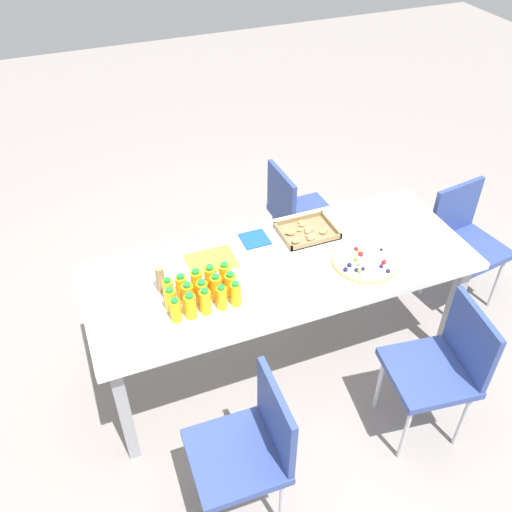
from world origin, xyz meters
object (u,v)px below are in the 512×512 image
chair_near_left (250,445)px  paper_folder (211,261)px  juice_bottle_4 (236,294)px  snack_tray (306,232)px  juice_bottle_10 (168,290)px  plate_stack (302,271)px  fruit_pizza (365,261)px  juice_bottle_7 (202,293)px  juice_bottle_11 (181,286)px  juice_bottle_1 (190,306)px  juice_bottle_8 (216,288)px  juice_bottle_12 (197,282)px  chair_end (463,237)px  juice_bottle_2 (205,302)px  party_table (281,275)px  juice_bottle_5 (171,300)px  juice_bottle_9 (231,284)px  chair_far_right (296,211)px  juice_bottle_0 (176,310)px  juice_bottle_14 (225,275)px  cardboard_tube (160,279)px  napkin_stack (255,239)px  juice_bottle_6 (188,296)px  chair_near_right (443,363)px  juice_bottle_13 (210,278)px  juice_bottle_3 (222,298)px

chair_near_left → paper_folder: size_ratio=3.19×
juice_bottle_4 → snack_tray: 0.69m
juice_bottle_10 → plate_stack: (0.70, -0.06, -0.05)m
fruit_pizza → juice_bottle_7: bearing=178.3°
paper_folder → fruit_pizza: bearing=-22.5°
juice_bottle_11 → plate_stack: juice_bottle_11 is taller
juice_bottle_1 → juice_bottle_8: size_ratio=0.95×
juice_bottle_7 → juice_bottle_12: size_ratio=0.93×
chair_end → juice_bottle_2: bearing=0.6°
juice_bottle_10 → party_table: bearing=3.4°
juice_bottle_5 → juice_bottle_9: (0.30, -0.00, -0.00)m
chair_far_right → juice_bottle_11: 1.31m
juice_bottle_1 → juice_bottle_0: bearing=177.5°
juice_bottle_1 → juice_bottle_4: juice_bottle_1 is taller
party_table → juice_bottle_14: size_ratio=14.38×
juice_bottle_10 → juice_bottle_14: 0.29m
juice_bottle_12 → juice_bottle_14: bearing=1.0°
cardboard_tube → napkin_stack: bearing=20.0°
juice_bottle_6 → snack_tray: juice_bottle_6 is taller
juice_bottle_1 → juice_bottle_12: 0.16m
chair_near_right → juice_bottle_7: size_ratio=5.91×
juice_bottle_2 → juice_bottle_4: size_ratio=1.03×
chair_end → plate_stack: size_ratio=4.27×
juice_bottle_9 → cardboard_tube: bearing=154.2°
chair_far_right → cardboard_tube: cardboard_tube is taller
party_table → chair_far_right: (0.44, 0.75, -0.18)m
chair_near_right → juice_bottle_10: size_ratio=6.21×
juice_bottle_13 → paper_folder: size_ratio=0.57×
juice_bottle_3 → chair_far_right: bearing=48.1°
party_table → chair_near_left: chair_near_left is taller
chair_far_right → juice_bottle_7: size_ratio=5.91×
chair_end → juice_bottle_6: juice_bottle_6 is taller
fruit_pizza → juice_bottle_3: bearing=-177.1°
party_table → juice_bottle_7: bearing=-165.8°
chair_far_right → juice_bottle_2: size_ratio=5.70×
juice_bottle_7 → juice_bottle_9: juice_bottle_7 is taller
chair_far_right → cardboard_tube: 1.34m
chair_end → juice_bottle_4: bearing=1.5°
juice_bottle_0 → juice_bottle_2: (0.15, -0.00, 0.01)m
juice_bottle_11 → fruit_pizza: size_ratio=0.38×
party_table → juice_bottle_9: size_ratio=15.16×
chair_near_left → juice_bottle_9: 0.77m
juice_bottle_8 → juice_bottle_13: bearing=93.5°
juice_bottle_3 → chair_near_right: bearing=-28.8°
napkin_stack → party_table: bearing=-77.9°
chair_near_left → juice_bottle_12: bearing=1.2°
juice_bottle_8 → juice_bottle_11: (-0.15, 0.08, -0.01)m
chair_near_left → napkin_stack: size_ratio=5.53×
juice_bottle_10 → paper_folder: size_ratio=0.51×
juice_bottle_6 → snack_tray: 0.85m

